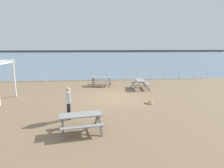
{
  "coord_description": "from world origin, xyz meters",
  "views": [
    {
      "loc": [
        -1.37,
        -13.65,
        3.73
      ],
      "look_at": [
        -0.02,
        1.18,
        0.8
      ],
      "focal_mm": 31.99,
      "sensor_mm": 36.0,
      "label": 1
    }
  ],
  "objects_px": {
    "picnic_table_near_right": "(140,82)",
    "picnic_table_mid_centre": "(102,79)",
    "visitor": "(68,101)",
    "picnic_table_near_left": "(81,118)"
  },
  "relations": [
    {
      "from": "picnic_table_near_left",
      "to": "picnic_table_mid_centre",
      "type": "height_order",
      "value": "same"
    },
    {
      "from": "picnic_table_near_left",
      "to": "picnic_table_near_right",
      "type": "xyz_separation_m",
      "value": [
        4.54,
        8.3,
        0.0
      ]
    },
    {
      "from": "picnic_table_near_right",
      "to": "visitor",
      "type": "xyz_separation_m",
      "value": [
        -5.24,
        -6.79,
        0.36
      ]
    },
    {
      "from": "picnic_table_near_left",
      "to": "picnic_table_near_right",
      "type": "bearing_deg",
      "value": 51.52
    },
    {
      "from": "picnic_table_near_right",
      "to": "picnic_table_mid_centre",
      "type": "xyz_separation_m",
      "value": [
        -3.24,
        1.67,
        0.0
      ]
    },
    {
      "from": "picnic_table_near_right",
      "to": "picnic_table_mid_centre",
      "type": "height_order",
      "value": "same"
    },
    {
      "from": "picnic_table_near_right",
      "to": "picnic_table_near_left",
      "type": "bearing_deg",
      "value": 157.24
    },
    {
      "from": "picnic_table_near_left",
      "to": "picnic_table_mid_centre",
      "type": "relative_size",
      "value": 1.0
    },
    {
      "from": "picnic_table_near_right",
      "to": "picnic_table_mid_centre",
      "type": "distance_m",
      "value": 3.65
    },
    {
      "from": "visitor",
      "to": "picnic_table_mid_centre",
      "type": "bearing_deg",
      "value": 54.3
    }
  ]
}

